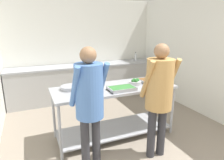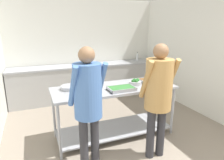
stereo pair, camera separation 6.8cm
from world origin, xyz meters
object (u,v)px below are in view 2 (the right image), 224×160
at_px(broccoli_bowl, 135,82).
at_px(water_bottle, 137,57).
at_px(plate_stack, 95,87).
at_px(serving_tray_roast, 121,89).
at_px(guest_serving_right, 88,97).
at_px(sauce_pan, 70,87).
at_px(serving_tray_vegetables, 150,80).
at_px(guest_serving_left, 158,91).

xyz_separation_m(broccoli_bowl, water_bottle, (1.27, 2.20, 0.08)).
height_order(plate_stack, water_bottle, water_bottle).
xyz_separation_m(serving_tray_roast, guest_serving_right, (-0.69, -0.46, 0.10)).
relative_size(broccoli_bowl, water_bottle, 0.90).
distance_m(serving_tray_roast, guest_serving_right, 0.83).
relative_size(sauce_pan, broccoli_bowl, 2.05).
bearing_deg(serving_tray_vegetables, plate_stack, -179.56).
relative_size(sauce_pan, serving_tray_roast, 1.06).
bearing_deg(guest_serving_left, water_bottle, 66.07).
bearing_deg(guest_serving_right, broccoli_bowl, 32.08).
xyz_separation_m(sauce_pan, guest_serving_right, (0.08, -0.83, 0.10)).
relative_size(serving_tray_roast, water_bottle, 1.74).
bearing_deg(water_bottle, broccoli_bowl, -119.88).
bearing_deg(serving_tray_vegetables, broccoli_bowl, -170.07).
height_order(serving_tray_vegetables, guest_serving_left, guest_serving_left).
height_order(serving_tray_vegetables, guest_serving_right, guest_serving_right).
relative_size(serving_tray_vegetables, water_bottle, 1.60).
height_order(sauce_pan, broccoli_bowl, broccoli_bowl).
distance_m(sauce_pan, serving_tray_roast, 0.85).
bearing_deg(sauce_pan, water_bottle, 40.39).
relative_size(plate_stack, guest_serving_right, 0.15).
xyz_separation_m(serving_tray_vegetables, guest_serving_right, (-1.40, -0.72, 0.10)).
bearing_deg(guest_serving_right, serving_tray_roast, 33.61).
bearing_deg(guest_serving_left, plate_stack, 128.85).
distance_m(serving_tray_roast, guest_serving_left, 0.67).
relative_size(plate_stack, broccoli_bowl, 1.11).
bearing_deg(plate_stack, water_bottle, 47.01).
distance_m(broccoli_bowl, guest_serving_right, 1.24).
distance_m(sauce_pan, broccoli_bowl, 1.14).
relative_size(sauce_pan, serving_tray_vegetables, 1.15).
distance_m(plate_stack, guest_serving_right, 0.78).
xyz_separation_m(broccoli_bowl, guest_serving_left, (-0.06, -0.79, 0.09)).
height_order(broccoli_bowl, water_bottle, water_bottle).
xyz_separation_m(serving_tray_roast, water_bottle, (1.63, 2.41, 0.10)).
distance_m(sauce_pan, guest_serving_right, 0.84).
height_order(plate_stack, guest_serving_left, guest_serving_left).
bearing_deg(plate_stack, guest_serving_right, -113.65).
bearing_deg(broccoli_bowl, serving_tray_vegetables, 9.93).
height_order(guest_serving_left, water_bottle, guest_serving_left).
bearing_deg(broccoli_bowl, sauce_pan, 171.51).
distance_m(serving_tray_roast, broccoli_bowl, 0.42).
distance_m(serving_tray_vegetables, guest_serving_right, 1.57).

